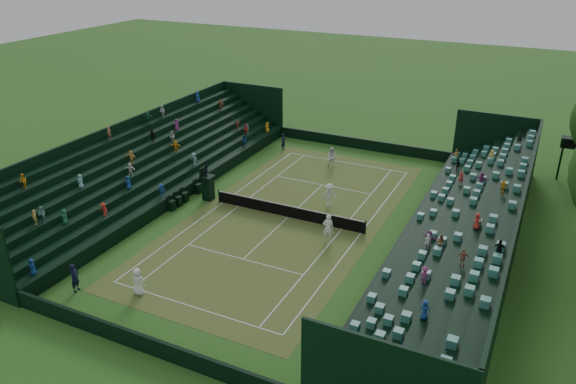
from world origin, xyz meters
name	(u,v)px	position (x,y,z in m)	size (l,w,h in m)	color
ground	(288,217)	(0.00, 0.00, 0.00)	(160.00, 160.00, 0.00)	#2F6921
court_surface	(288,217)	(0.00, 0.00, 0.01)	(12.97, 26.77, 0.01)	#346A23
perimeter_wall_north	(361,144)	(0.00, 15.88, 0.50)	(17.17, 0.20, 1.00)	black
perimeter_wall_south	(144,343)	(0.00, -15.88, 0.50)	(17.17, 0.20, 1.00)	black
perimeter_wall_east	(405,236)	(8.48, 0.00, 0.50)	(0.20, 31.77, 1.00)	black
perimeter_wall_west	(189,190)	(-8.48, 0.00, 0.50)	(0.20, 31.77, 1.00)	black
north_grandstand	(473,236)	(12.66, 0.00, 1.55)	(6.60, 32.00, 4.90)	black
south_grandstand	(145,168)	(-12.66, 0.00, 1.55)	(6.60, 32.00, 4.90)	black
tennis_net	(288,211)	(0.00, 0.00, 0.53)	(11.67, 0.10, 1.06)	black
scoreboard_tower	(574,145)	(17.75, 16.00, 3.14)	(2.00, 1.00, 3.70)	black
umpire_chair	(208,185)	(-6.80, 0.07, 1.23)	(0.92, 0.92, 2.88)	black
courtside_chairs	(191,192)	(-8.22, -0.18, 0.42)	(0.51, 5.48, 1.11)	black
player_near_west	(138,282)	(-3.36, -12.20, 0.83)	(0.81, 0.53, 1.66)	white
player_near_east	(328,228)	(3.89, -2.01, 1.00)	(0.73, 0.48, 2.00)	white
player_far_west	(332,157)	(-0.78, 10.38, 0.90)	(0.88, 0.68, 1.80)	white
player_far_east	(329,195)	(1.90, 3.10, 0.89)	(1.15, 0.66, 1.77)	white
line_judge_north	(283,142)	(-6.53, 12.45, 0.79)	(0.58, 0.38, 1.58)	black
line_judge_south	(75,278)	(-6.78, -13.47, 0.87)	(0.63, 0.42, 1.74)	black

